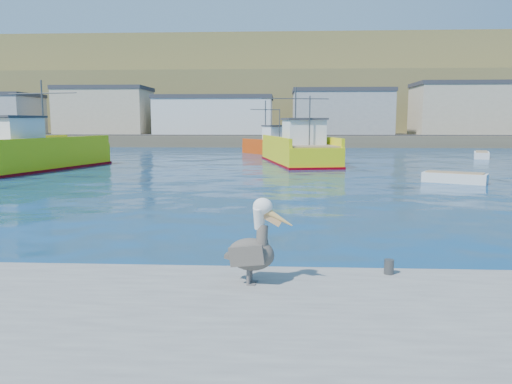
% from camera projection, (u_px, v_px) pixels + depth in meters
% --- Properties ---
extents(ground, '(260.00, 260.00, 0.00)m').
position_uv_depth(ground, '(252.00, 253.00, 13.75)').
color(ground, '#06244F').
rests_on(ground, ground).
extents(dock_bollards, '(36.20, 0.20, 0.30)m').
position_uv_depth(dock_bollards, '(271.00, 265.00, 10.27)').
color(dock_bollards, '#4C4C4C').
rests_on(dock_bollards, dock).
extents(far_shore, '(200.00, 81.00, 24.00)m').
position_uv_depth(far_shore, '(280.00, 99.00, 120.49)').
color(far_shore, brown).
rests_on(far_shore, ground).
extents(trawler_yellow_a, '(7.87, 14.46, 6.83)m').
position_uv_depth(trawler_yellow_a, '(30.00, 154.00, 37.33)').
color(trawler_yellow_a, yellow).
rests_on(trawler_yellow_a, ground).
extents(trawler_yellow_b, '(6.88, 13.41, 6.70)m').
position_uv_depth(trawler_yellow_b, '(299.00, 150.00, 43.31)').
color(trawler_yellow_b, yellow).
rests_on(trawler_yellow_b, ground).
extents(boat_orange, '(6.38, 7.75, 5.97)m').
position_uv_depth(boat_orange, '(270.00, 145.00, 55.80)').
color(boat_orange, '#C93A09').
rests_on(boat_orange, ground).
extents(skiff_mid, '(3.74, 2.78, 0.78)m').
position_uv_depth(skiff_mid, '(455.00, 179.00, 29.53)').
color(skiff_mid, silver).
rests_on(skiff_mid, ground).
extents(skiff_far, '(2.60, 4.09, 0.84)m').
position_uv_depth(skiff_far, '(481.00, 156.00, 49.59)').
color(skiff_far, silver).
rests_on(skiff_far, ground).
extents(pelican, '(1.35, 0.69, 1.67)m').
position_uv_depth(pelican, '(253.00, 247.00, 9.47)').
color(pelican, '#595451').
rests_on(pelican, dock).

